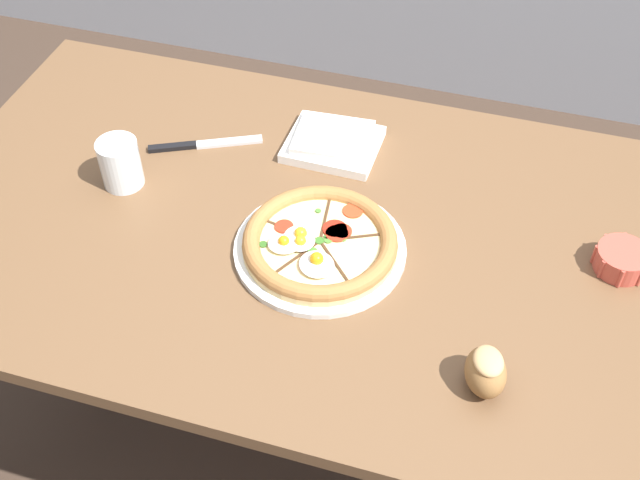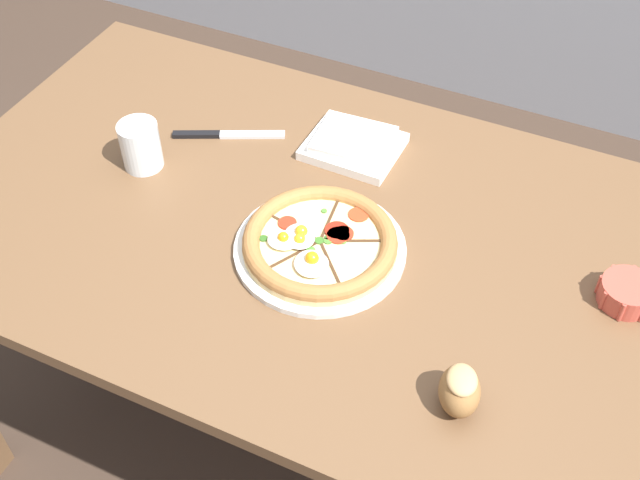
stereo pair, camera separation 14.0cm
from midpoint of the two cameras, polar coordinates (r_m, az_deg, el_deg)
ground_plane at (r=2.09m, az=1.12°, el=-14.02°), size 12.00×12.00×0.00m
dining_table at (r=1.54m, az=1.48°, el=-1.61°), size 1.44×0.87×0.77m
pizza at (r=1.41m, az=2.80°, el=-0.43°), size 0.31×0.31×0.05m
ramekin_bowl at (r=1.45m, az=23.61°, el=-3.59°), size 0.10×0.10×0.04m
napkin_folded at (r=1.62m, az=4.75°, el=6.73°), size 0.19×0.16×0.04m
bread_piece_near at (r=1.23m, az=13.21°, el=-10.52°), size 0.09×0.10×0.07m
knife_main at (r=1.66m, az=-4.21°, el=7.38°), size 0.22×0.12×0.01m
water_glass at (r=1.59m, az=-10.16°, el=6.36°), size 0.08×0.08×0.10m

